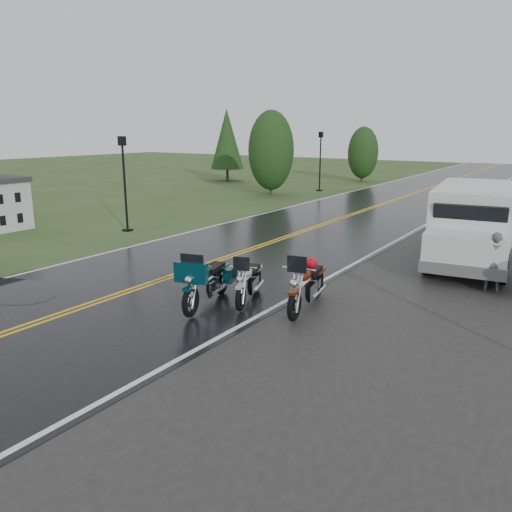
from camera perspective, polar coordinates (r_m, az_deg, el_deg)
The scene contains 12 objects.
ground at distance 13.32m, azimuth -15.01°, elevation -4.28°, with size 120.00×120.00×0.00m, color #2D471E.
road at distance 21.01m, azimuth 5.83°, elevation 2.93°, with size 8.00×100.00×0.04m, color black.
motorcycle_red at distance 10.81m, azimuth 4.44°, elevation -4.20°, with size 0.87×2.40×1.42m, color #531909, non-canonical shape.
motorcycle_teal at distance 11.10m, azimuth -7.53°, elevation -3.76°, with size 0.88×2.41×1.43m, color #042D35, non-canonical shape.
motorcycle_silver at distance 11.41m, azimuth -1.79°, elevation -3.62°, with size 0.77×2.11×1.25m, color #A3A6AA, non-canonical shape.
van_white at distance 15.14m, azimuth 19.41°, elevation 2.44°, with size 2.36×6.29×2.47m, color silver, non-canonical shape.
person_at_van at distance 14.26m, azimuth 25.53°, elevation -0.70°, with size 0.57×0.38×1.57m, color #505055.
lamp_post_near_left at distance 21.29m, azimuth -14.77°, elevation 7.96°, with size 0.34×0.34×3.91m, color black, non-canonical shape.
lamp_post_far_left at distance 34.80m, azimuth 7.35°, elevation 10.68°, with size 0.34×0.34×4.02m, color black, non-canonical shape.
tree_left_mid at distance 32.34m, azimuth 1.73°, elevation 10.99°, with size 2.92×2.92×4.56m, color #1E3D19, non-canonical shape.
tree_left_far at distance 41.77m, azimuth 12.09°, elevation 10.86°, with size 2.42×2.42×3.72m, color #1E3D19, non-canonical shape.
pine_left_far at distance 41.56m, azimuth -3.33°, elevation 12.44°, with size 2.70×2.70×5.63m, color #1E3D19, non-canonical shape.
Camera 1 is at (9.65, -8.20, 4.13)m, focal length 35.00 mm.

